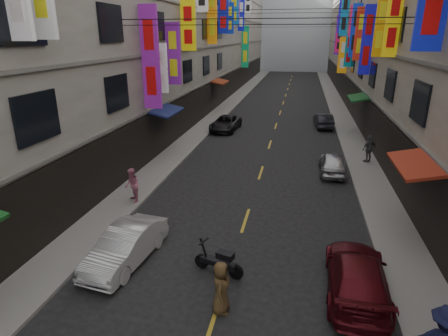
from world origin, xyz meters
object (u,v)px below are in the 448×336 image
at_px(scooter_far_right, 333,161).
at_px(car_left_mid, 126,246).
at_px(car_right_mid, 333,163).
at_px(pedestrian_lfar, 132,185).
at_px(scooter_crossing, 219,262).
at_px(car_right_far, 323,120).
at_px(pedestrian_rfar, 369,149).
at_px(car_right_near, 357,275).
at_px(car_left_far, 225,123).
at_px(pedestrian_crossing, 221,288).

relative_size(scooter_far_right, car_left_mid, 0.47).
xyz_separation_m(car_right_mid, pedestrian_lfar, (-9.40, -6.19, 0.33)).
bearing_deg(car_left_mid, scooter_crossing, 6.97).
bearing_deg(scooter_far_right, pedestrian_lfar, 42.39).
relative_size(car_right_far, pedestrian_rfar, 2.14).
bearing_deg(pedestrian_lfar, car_right_near, 27.23).
distance_m(car_left_mid, pedestrian_lfar, 4.86).
height_order(car_right_near, car_right_mid, car_right_near).
height_order(car_right_near, pedestrian_lfar, pedestrian_lfar).
xyz_separation_m(scooter_crossing, car_right_far, (4.30, 22.18, 0.16)).
bearing_deg(car_right_far, car_right_mid, 84.19).
bearing_deg(pedestrian_rfar, scooter_far_right, -5.73).
height_order(scooter_crossing, car_right_far, car_right_far).
bearing_deg(car_right_mid, pedestrian_rfar, -136.44).
bearing_deg(pedestrian_rfar, car_left_far, -70.49).
bearing_deg(car_right_mid, car_right_near, 90.24).
xyz_separation_m(car_right_near, car_right_far, (0.00, 22.33, -0.03)).
relative_size(scooter_crossing, scooter_far_right, 0.97).
height_order(scooter_far_right, pedestrian_rfar, pedestrian_rfar).
height_order(scooter_far_right, car_right_far, car_right_far).
distance_m(car_right_mid, pedestrian_crossing, 13.04).
distance_m(car_right_near, pedestrian_crossing, 4.19).
xyz_separation_m(scooter_crossing, pedestrian_rfar, (6.55, 12.81, 0.53)).
distance_m(car_left_far, car_right_mid, 11.88).
height_order(car_left_mid, pedestrian_crossing, pedestrian_crossing).
bearing_deg(pedestrian_lfar, pedestrian_rfar, 89.09).
bearing_deg(car_right_far, car_left_mid, 65.27).
distance_m(car_left_far, pedestrian_rfar, 12.23).
bearing_deg(scooter_crossing, pedestrian_rfar, -10.06).
bearing_deg(pedestrian_crossing, car_left_mid, 59.94).
height_order(scooter_far_right, car_left_mid, car_left_mid).
relative_size(scooter_crossing, car_right_mid, 0.50).
height_order(car_left_mid, car_left_far, car_left_mid).
height_order(scooter_crossing, car_left_far, car_left_far).
distance_m(car_right_near, pedestrian_lfar, 10.50).
relative_size(car_right_mid, car_right_far, 0.96).
height_order(scooter_crossing, pedestrian_rfar, pedestrian_rfar).
xyz_separation_m(car_right_mid, pedestrian_rfar, (2.25, 2.12, 0.38)).
relative_size(scooter_far_right, car_right_near, 0.41).
xyz_separation_m(car_right_near, pedestrian_rfar, (2.25, 12.97, 0.34)).
xyz_separation_m(car_left_mid, car_right_mid, (7.60, 10.69, -0.03)).
relative_size(car_left_far, pedestrian_crossing, 2.67).
height_order(scooter_crossing, car_right_near, car_right_near).
height_order(pedestrian_lfar, pedestrian_rfar, pedestrian_rfar).
relative_size(car_left_mid, pedestrian_rfar, 2.25).
bearing_deg(pedestrian_lfar, car_left_far, 138.25).
distance_m(car_right_far, pedestrian_lfar, 20.02).
bearing_deg(scooter_crossing, car_right_near, -75.04).
height_order(scooter_far_right, pedestrian_lfar, pedestrian_lfar).
distance_m(car_right_near, pedestrian_rfar, 13.17).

